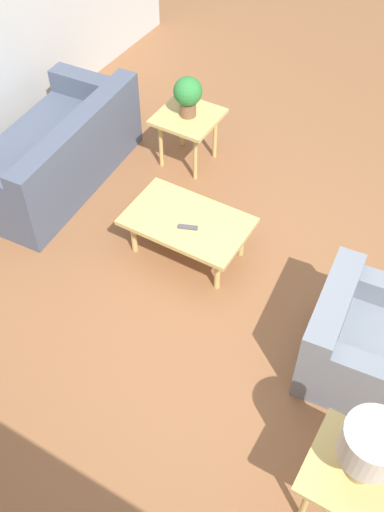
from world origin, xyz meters
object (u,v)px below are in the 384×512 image
at_px(table_lamp, 371,447).
at_px(sofa, 55,154).
at_px(armchair, 368,345).
at_px(side_table_plant, 188,122).
at_px(potted_plant, 188,94).
at_px(side_table_lamp, 355,476).
at_px(coffee_table, 187,223).

bearing_deg(table_lamp, sofa, -24.20).
xyz_separation_m(armchair, side_table_plant, (2.31, -1.40, 0.19)).
distance_m(side_table_plant, potted_plant, 0.31).
relative_size(side_table_plant, side_table_lamp, 1.00).
height_order(side_table_lamp, potted_plant, potted_plant).
relative_size(coffee_table, table_lamp, 2.16).
height_order(coffee_table, potted_plant, potted_plant).
xyz_separation_m(armchair, potted_plant, (2.31, -1.40, 0.49)).
height_order(side_table_plant, potted_plant, potted_plant).
relative_size(armchair, potted_plant, 2.52).
bearing_deg(armchair, side_table_lamp, -172.34).
relative_size(side_table_plant, table_lamp, 1.20).
height_order(sofa, table_lamp, table_lamp).
bearing_deg(table_lamp, coffee_table, -35.36).
distance_m(sofa, armchair, 3.29).
bearing_deg(coffee_table, table_lamp, 144.64).
xyz_separation_m(coffee_table, table_lamp, (-1.92, 1.36, 0.51)).
bearing_deg(potted_plant, table_lamp, 136.34).
bearing_deg(coffee_table, sofa, -7.37).
distance_m(coffee_table, side_table_plant, 1.24).
distance_m(armchair, potted_plant, 2.74).
xyz_separation_m(coffee_table, side_table_lamp, (-1.92, 1.36, 0.12)).
xyz_separation_m(sofa, side_table_lamp, (-3.48, 1.56, 0.17)).
bearing_deg(sofa, side_table_plant, 128.87).
xyz_separation_m(armchair, coffee_table, (1.68, -0.34, 0.07)).
bearing_deg(table_lamp, side_table_lamp, 0.00).
bearing_deg(potted_plant, sofa, 42.63).
distance_m(coffee_table, potted_plant, 1.31).
bearing_deg(side_table_lamp, armchair, -76.92).
bearing_deg(potted_plant, side_table_plant, 180.00).
bearing_deg(sofa, armchair, 76.75).
xyz_separation_m(sofa, table_lamp, (-3.48, 1.56, 0.56)).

